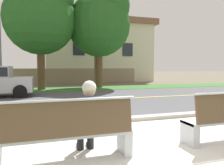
% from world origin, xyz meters
% --- Properties ---
extents(ground_plane, '(140.00, 140.00, 0.00)m').
position_xyz_m(ground_plane, '(0.00, 8.00, 0.00)').
color(ground_plane, '#665B4C').
extents(sidewalk_pavement, '(44.00, 3.60, 0.01)m').
position_xyz_m(sidewalk_pavement, '(0.00, 0.40, 0.01)').
color(sidewalk_pavement, beige).
rests_on(sidewalk_pavement, ground_plane).
extents(curb_edge, '(44.00, 0.30, 0.11)m').
position_xyz_m(curb_edge, '(0.00, 2.35, 0.06)').
color(curb_edge, '#ADA89E').
rests_on(curb_edge, ground_plane).
extents(street_asphalt, '(52.00, 8.00, 0.01)m').
position_xyz_m(street_asphalt, '(0.00, 6.50, 0.00)').
color(street_asphalt, '#515156').
rests_on(street_asphalt, ground_plane).
extents(road_centre_line, '(48.00, 0.14, 0.01)m').
position_xyz_m(road_centre_line, '(0.00, 6.50, 0.01)').
color(road_centre_line, '#E0CC4C').
rests_on(road_centre_line, ground_plane).
extents(far_verge_grass, '(48.00, 2.80, 0.02)m').
position_xyz_m(far_verge_grass, '(0.00, 11.86, 0.01)').
color(far_verge_grass, '#38702D').
rests_on(far_verge_grass, ground_plane).
extents(bench_left, '(2.10, 0.48, 1.01)m').
position_xyz_m(bench_left, '(-1.63, 0.23, 0.47)').
color(bench_left, silver).
rests_on(bench_left, ground_plane).
extents(seated_person_blue, '(0.52, 0.68, 1.25)m').
position_xyz_m(seated_person_blue, '(-1.25, 0.40, 0.68)').
color(seated_person_blue, black).
rests_on(seated_person_blue, ground_plane).
extents(streetlamp, '(0.24, 2.10, 6.64)m').
position_xyz_m(streetlamp, '(-4.45, 11.67, 3.82)').
color(streetlamp, gray).
rests_on(streetlamp, ground_plane).
extents(shade_tree_far_left, '(4.64, 4.64, 7.66)m').
position_xyz_m(shade_tree_far_left, '(-1.97, 11.94, 4.98)').
color(shade_tree_far_left, brown).
rests_on(shade_tree_far_left, ground_plane).
extents(shade_tree_left, '(4.55, 4.55, 7.51)m').
position_xyz_m(shade_tree_left, '(2.10, 12.32, 4.88)').
color(shade_tree_left, brown).
rests_on(shade_tree_left, ground_plane).
extents(garden_wall, '(13.00, 0.36, 1.40)m').
position_xyz_m(garden_wall, '(0.35, 17.36, 0.70)').
color(garden_wall, gray).
rests_on(garden_wall, ground_plane).
extents(house_across_street, '(11.83, 6.91, 6.59)m').
position_xyz_m(house_across_street, '(3.69, 20.55, 3.34)').
color(house_across_street, beige).
rests_on(house_across_street, ground_plane).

